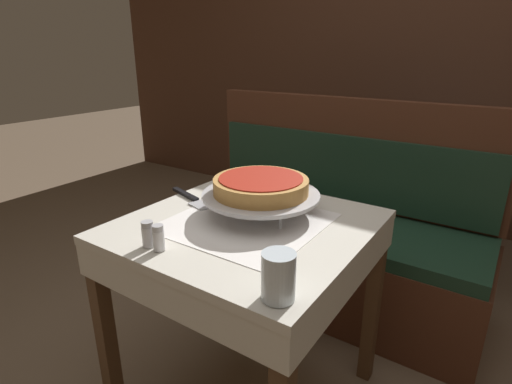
# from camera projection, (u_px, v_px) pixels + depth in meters

# --- Properties ---
(dining_table_front) EXTENTS (0.76, 0.76, 0.73)m
(dining_table_front) POSITION_uv_depth(u_px,v_px,m) (247.00, 247.00, 1.34)
(dining_table_front) COLOR beige
(dining_table_front) RESTS_ON ground_plane
(dining_table_rear) EXTENTS (0.71, 0.71, 0.74)m
(dining_table_rear) POSITION_uv_depth(u_px,v_px,m) (428.00, 160.00, 2.44)
(dining_table_rear) COLOR #194799
(dining_table_rear) RESTS_ON ground_plane
(booth_bench) EXTENTS (1.55, 0.53, 1.03)m
(booth_bench) POSITION_uv_depth(u_px,v_px,m) (326.00, 243.00, 2.09)
(booth_bench) COLOR #4C2819
(booth_bench) RESTS_ON ground_plane
(back_wall_panel) EXTENTS (6.00, 0.04, 2.40)m
(back_wall_panel) POSITION_uv_depth(u_px,v_px,m) (420.00, 59.00, 2.82)
(back_wall_panel) COLOR #4C2D1E
(back_wall_panel) RESTS_ON ground_plane
(pizza_pan_stand) EXTENTS (0.40, 0.40, 0.07)m
(pizza_pan_stand) POSITION_uv_depth(u_px,v_px,m) (261.00, 196.00, 1.35)
(pizza_pan_stand) COLOR #ADADB2
(pizza_pan_stand) RESTS_ON dining_table_front
(deep_dish_pizza) EXTENTS (0.32, 0.32, 0.06)m
(deep_dish_pizza) POSITION_uv_depth(u_px,v_px,m) (261.00, 185.00, 1.34)
(deep_dish_pizza) COLOR #C68E47
(deep_dish_pizza) RESTS_ON pizza_pan_stand
(pizza_server) EXTENTS (0.26, 0.12, 0.01)m
(pizza_server) POSITION_uv_depth(u_px,v_px,m) (193.00, 198.00, 1.50)
(pizza_server) COLOR #BCBCC1
(pizza_server) RESTS_ON dining_table_front
(water_glass_near) EXTENTS (0.08, 0.08, 0.11)m
(water_glass_near) POSITION_uv_depth(u_px,v_px,m) (278.00, 276.00, 0.89)
(water_glass_near) COLOR silver
(water_glass_near) RESTS_ON dining_table_front
(salt_shaker) EXTENTS (0.04, 0.04, 0.08)m
(salt_shaker) POSITION_uv_depth(u_px,v_px,m) (148.00, 234.00, 1.13)
(salt_shaker) COLOR silver
(salt_shaker) RESTS_ON dining_table_front
(pepper_shaker) EXTENTS (0.03, 0.03, 0.08)m
(pepper_shaker) POSITION_uv_depth(u_px,v_px,m) (159.00, 238.00, 1.11)
(pepper_shaker) COLOR silver
(pepper_shaker) RESTS_ON dining_table_front
(condiment_caddy) EXTENTS (0.15, 0.15, 0.17)m
(condiment_caddy) POSITION_uv_depth(u_px,v_px,m) (415.00, 136.00, 2.35)
(condiment_caddy) COLOR black
(condiment_caddy) RESTS_ON dining_table_rear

